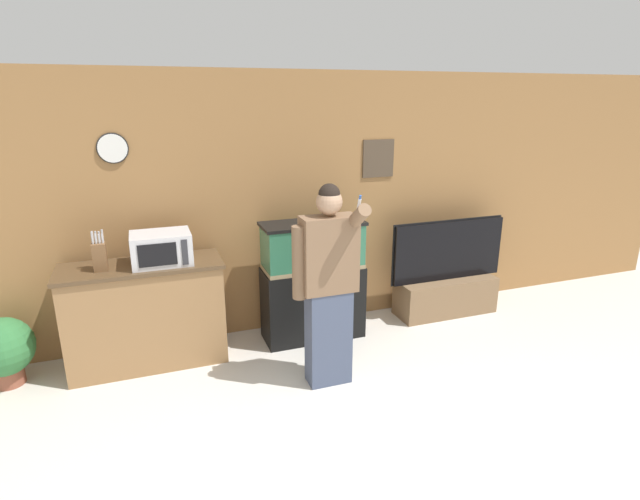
{
  "coord_description": "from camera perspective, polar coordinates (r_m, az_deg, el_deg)",
  "views": [
    {
      "loc": [
        -1.47,
        -1.73,
        2.36
      ],
      "look_at": [
        -0.03,
        2.24,
        1.05
      ],
      "focal_mm": 28.0,
      "sensor_mm": 36.0,
      "label": 1
    }
  ],
  "objects": [
    {
      "name": "tv_on_stand",
      "position": [
        5.77,
        14.19,
        -4.02
      ],
      "size": [
        1.36,
        0.4,
        1.08
      ],
      "color": "brown",
      "rests_on": "ground_plane"
    },
    {
      "name": "counter_island",
      "position": [
        4.78,
        -19.24,
        -6.96
      ],
      "size": [
        1.38,
        0.55,
        0.95
      ],
      "color": "olive",
      "rests_on": "ground_plane"
    },
    {
      "name": "microwave",
      "position": [
        4.54,
        -17.68,
        0.2
      ],
      "size": [
        0.5,
        0.38,
        0.28
      ],
      "color": "silver",
      "rests_on": "counter_island"
    },
    {
      "name": "knife_block",
      "position": [
        4.55,
        -23.88,
        -0.6
      ],
      "size": [
        0.11,
        0.1,
        0.34
      ],
      "color": "brown",
      "rests_on": "counter_island"
    },
    {
      "name": "wall_back_paneled",
      "position": [
        5.1,
        -2.72,
        5.24
      ],
      "size": [
        10.0,
        0.08,
        2.6
      ],
      "color": "olive",
      "rests_on": "ground_plane"
    },
    {
      "name": "aquarium_on_stand",
      "position": [
        4.95,
        -0.82,
        -3.53
      ],
      "size": [
        0.99,
        0.41,
        1.2
      ],
      "color": "black",
      "rests_on": "ground_plane"
    },
    {
      "name": "person_standing",
      "position": [
        4.06,
        0.9,
        -3.92
      ],
      "size": [
        0.54,
        0.41,
        1.72
      ],
      "color": "#424C66",
      "rests_on": "ground_plane"
    },
    {
      "name": "potted_plant",
      "position": [
        5.01,
        -32.48,
        -9.51
      ],
      "size": [
        0.5,
        0.5,
        0.6
      ],
      "color": "brown",
      "rests_on": "ground_plane"
    }
  ]
}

